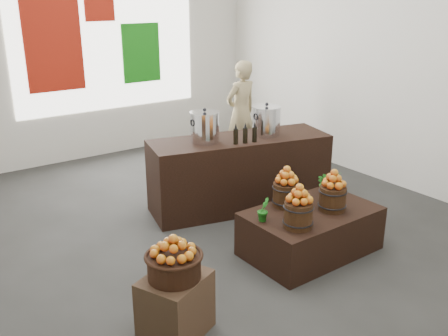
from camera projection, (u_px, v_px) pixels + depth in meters
ground at (212, 227)px, 6.06m from camera, size 7.00×7.00×0.00m
back_wall at (89, 38)px, 8.08m from camera, size 6.00×0.04×4.00m
back_opening at (107, 37)px, 8.23m from camera, size 3.20×0.02×2.40m
deco_red_left at (54, 46)px, 7.76m from camera, size 0.90×0.04×1.40m
deco_green_right at (141, 53)px, 8.65m from camera, size 0.70×0.04×1.00m
deco_red_upper at (99, 5)px, 8.00m from camera, size 0.50×0.04×0.50m
crate at (176, 306)px, 4.08m from camera, size 0.67×0.62×0.54m
wicker_basket at (174, 267)px, 3.96m from camera, size 0.43×0.43×0.19m
apples_in_basket at (173, 246)px, 3.90m from camera, size 0.33×0.33×0.18m
display_table at (311, 231)px, 5.40m from camera, size 1.43×0.89×0.49m
apple_bucket_front_left at (298, 215)px, 4.90m from camera, size 0.28×0.28×0.26m
apples_in_bucket_front_left at (299, 194)px, 4.83m from camera, size 0.21×0.21×0.19m
apple_bucket_front_right at (332, 198)px, 5.30m from camera, size 0.28×0.28×0.26m
apples_in_bucket_front_right at (334, 178)px, 5.23m from camera, size 0.21×0.21×0.19m
apple_bucket_rear at (286, 194)px, 5.40m from camera, size 0.28×0.28×0.26m
apples_in_bucket_rear at (287, 175)px, 5.32m from camera, size 0.21×0.21×0.19m
herb_garnish_right at (328, 183)px, 5.68m from camera, size 0.33×0.31×0.30m
herb_garnish_left at (263, 210)px, 5.04m from camera, size 0.17×0.16×0.25m
counter at (240, 173)px, 6.49m from camera, size 2.42×1.27×0.94m
stock_pot_left at (205, 128)px, 6.11m from camera, size 0.36×0.36×0.36m
stock_pot_center at (266, 122)px, 6.40m from camera, size 0.36×0.36×0.36m
oil_cruets at (248, 132)px, 6.09m from camera, size 0.26×0.12×0.26m
shopper at (241, 112)px, 8.18m from camera, size 0.65×0.47×1.68m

